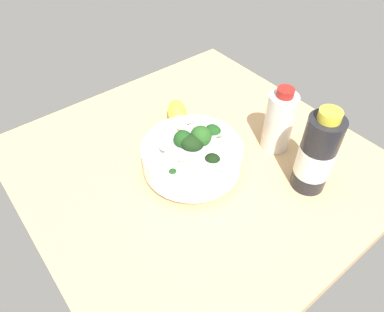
% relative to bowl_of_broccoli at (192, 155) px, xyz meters
% --- Properties ---
extents(ground_plane, '(0.65, 0.65, 0.03)m').
position_rel_bowl_of_broccoli_xyz_m(ground_plane, '(-0.02, 0.02, -0.06)').
color(ground_plane, tan).
extents(bowl_of_broccoli, '(0.19, 0.19, 0.10)m').
position_rel_bowl_of_broccoli_xyz_m(bowl_of_broccoli, '(0.00, 0.00, 0.00)').
color(bowl_of_broccoli, white).
rests_on(bowl_of_broccoli, ground_plane).
extents(lemon_wedge, '(0.09, 0.08, 0.05)m').
position_rel_bowl_of_broccoli_xyz_m(lemon_wedge, '(-0.14, 0.07, -0.02)').
color(lemon_wedge, yellow).
rests_on(lemon_wedge, ground_plane).
extents(bottle_tall, '(0.06, 0.06, 0.17)m').
position_rel_bowl_of_broccoli_xyz_m(bottle_tall, '(0.16, 0.15, 0.03)').
color(bottle_tall, black).
rests_on(bottle_tall, ground_plane).
extents(bottle_short, '(0.06, 0.06, 0.14)m').
position_rel_bowl_of_broccoli_xyz_m(bottle_short, '(0.05, 0.18, 0.02)').
color(bottle_short, beige).
rests_on(bottle_short, ground_plane).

